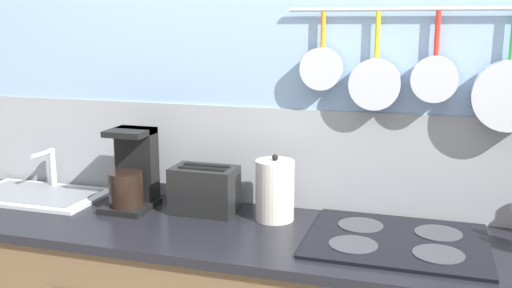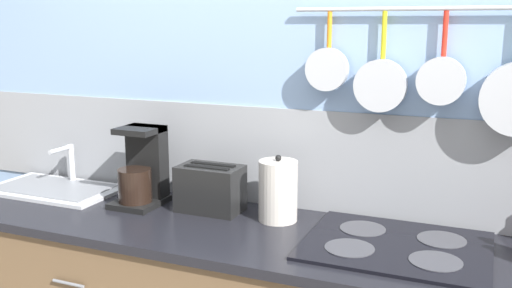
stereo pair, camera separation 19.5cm
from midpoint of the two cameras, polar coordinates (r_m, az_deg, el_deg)
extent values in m
cube|color=#84A3CC|center=(2.31, 2.75, 2.68)|extent=(7.20, 0.06, 2.60)
cube|color=gray|center=(2.34, 2.68, -1.44)|extent=(7.20, 0.07, 0.41)
cylinder|color=#B7BABF|center=(2.16, 20.27, 12.60)|extent=(1.46, 0.02, 0.02)
cylinder|color=orange|center=(2.21, 4.19, 11.34)|extent=(0.02, 0.02, 0.13)
cylinder|color=#B7BABF|center=(2.20, 4.01, 7.50)|extent=(0.16, 0.04, 0.16)
cylinder|color=gold|center=(2.17, 9.53, 10.70)|extent=(0.02, 0.02, 0.17)
cylinder|color=#B7BABF|center=(2.16, 9.27, 5.90)|extent=(0.19, 0.05, 0.19)
cylinder|color=red|center=(2.16, 15.20, 10.62)|extent=(0.02, 0.02, 0.16)
cylinder|color=#B7BABF|center=(2.13, 14.93, 6.28)|extent=(0.17, 0.06, 0.17)
cylinder|color=#B7BABF|center=(2.14, 21.62, 4.48)|extent=(0.25, 0.06, 0.25)
cube|color=black|center=(2.09, 0.22, -9.49)|extent=(3.00, 0.61, 0.03)
cube|color=#B7BABF|center=(2.73, -23.10, -4.76)|extent=(0.60, 0.34, 0.01)
cube|color=slate|center=(2.73, -23.11, -4.57)|extent=(0.51, 0.28, 0.00)
cylinder|color=#B7BABF|center=(2.80, -21.55, -2.35)|extent=(0.03, 0.03, 0.19)
cylinder|color=#B7BABF|center=(2.73, -22.58, -0.95)|extent=(0.02, 0.14, 0.02)
cube|color=black|center=(2.43, -14.73, -6.05)|extent=(0.18, 0.22, 0.02)
cube|color=black|center=(2.45, -14.05, -2.18)|extent=(0.17, 0.08, 0.33)
cylinder|color=black|center=(2.39, -15.18, -4.38)|extent=(0.14, 0.14, 0.14)
cube|color=black|center=(2.38, -14.84, 1.12)|extent=(0.17, 0.16, 0.02)
cube|color=black|center=(2.31, -7.60, -4.61)|extent=(0.26, 0.16, 0.19)
cube|color=black|center=(2.26, -7.96, -2.47)|extent=(0.19, 0.03, 0.00)
cube|color=black|center=(2.31, -7.38, -2.14)|extent=(0.19, 0.03, 0.00)
cube|color=black|center=(2.36, -10.65, -3.41)|extent=(0.02, 0.02, 0.02)
cylinder|color=beige|center=(2.20, -0.65, -4.68)|extent=(0.15, 0.15, 0.24)
sphere|color=black|center=(2.17, -0.66, -1.39)|extent=(0.02, 0.02, 0.02)
cube|color=black|center=(2.05, 11.25, -9.49)|extent=(0.61, 0.50, 0.01)
cylinder|color=#38383D|center=(1.97, 6.89, -9.98)|extent=(0.17, 0.17, 0.00)
cylinder|color=#38383D|center=(1.95, 15.05, -10.62)|extent=(0.17, 0.17, 0.00)
cylinder|color=#38383D|center=(2.16, 7.87, -8.06)|extent=(0.17, 0.17, 0.00)
cylinder|color=#38383D|center=(2.13, 15.29, -8.61)|extent=(0.17, 0.17, 0.00)
camera|label=1|loc=(0.10, -92.76, -0.58)|focal=40.00mm
camera|label=2|loc=(0.10, 87.24, 0.58)|focal=40.00mm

